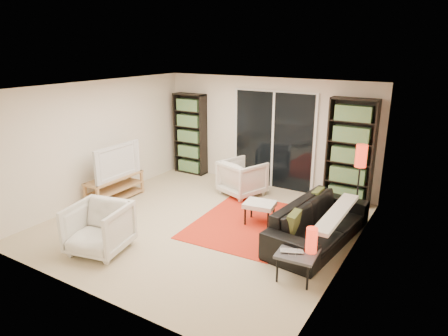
{
  "coord_description": "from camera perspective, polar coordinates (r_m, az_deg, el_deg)",
  "views": [
    {
      "loc": [
        3.7,
        -5.37,
        3.06
      ],
      "look_at": [
        0.25,
        0.3,
        1.0
      ],
      "focal_mm": 32.0,
      "sensor_mm": 36.0,
      "label": 1
    }
  ],
  "objects": [
    {
      "name": "sliding_door",
      "position": [
        8.81,
        7.06,
        3.92
      ],
      "size": [
        1.92,
        0.08,
        2.16
      ],
      "color": "white",
      "rests_on": "ground"
    },
    {
      "name": "floor",
      "position": [
        7.21,
        -2.97,
        -7.92
      ],
      "size": [
        5.0,
        5.0,
        0.0
      ],
      "primitive_type": "plane",
      "color": "beige",
      "rests_on": "ground"
    },
    {
      "name": "tv_stand",
      "position": [
        8.45,
        -15.3,
        -2.74
      ],
      "size": [
        0.41,
        1.29,
        0.5
      ],
      "color": "tan",
      "rests_on": "floor"
    },
    {
      "name": "armchair_front",
      "position": [
        6.42,
        -17.46,
        -8.23
      ],
      "size": [
        0.98,
        1.0,
        0.77
      ],
      "primitive_type": "imported",
      "rotation": [
        0.0,
        0.0,
        0.21
      ],
      "color": "silver",
      "rests_on": "floor"
    },
    {
      "name": "rug",
      "position": [
        7.24,
        3.37,
        -7.74
      ],
      "size": [
        1.84,
        2.41,
        0.01
      ],
      "primitive_type": "cube",
      "rotation": [
        0.0,
        0.0,
        0.06
      ],
      "color": "red",
      "rests_on": "floor"
    },
    {
      "name": "table_lamp",
      "position": [
        5.51,
        12.4,
        -10.04
      ],
      "size": [
        0.15,
        0.15,
        0.35
      ],
      "primitive_type": "cylinder",
      "color": "red",
      "rests_on": "side_table"
    },
    {
      "name": "wall_left",
      "position": [
        8.41,
        -17.37,
        3.67
      ],
      "size": [
        0.02,
        5.0,
        2.4
      ],
      "primitive_type": "cube",
      "color": "#F1E5CF",
      "rests_on": "ground"
    },
    {
      "name": "side_table",
      "position": [
        5.57,
        10.45,
        -12.07
      ],
      "size": [
        0.56,
        0.56,
        0.4
      ],
      "color": "#404145",
      "rests_on": "floor"
    },
    {
      "name": "sofa",
      "position": [
        6.63,
        13.43,
        -7.62
      ],
      "size": [
        1.12,
        2.31,
        0.65
      ],
      "primitive_type": "imported",
      "rotation": [
        0.0,
        0.0,
        1.46
      ],
      "color": "black",
      "rests_on": "floor"
    },
    {
      "name": "armchair_back",
      "position": [
        8.42,
        2.64,
        -1.39
      ],
      "size": [
        1.03,
        1.04,
        0.75
      ],
      "primitive_type": "imported",
      "rotation": [
        0.0,
        0.0,
        2.8
      ],
      "color": "silver",
      "rests_on": "floor"
    },
    {
      "name": "ceiling",
      "position": [
        6.56,
        -3.3,
        11.43
      ],
      "size": [
        5.0,
        5.0,
        0.02
      ],
      "primitive_type": "cube",
      "color": "white",
      "rests_on": "wall_back"
    },
    {
      "name": "bookshelf_left",
      "position": [
        9.78,
        -4.85,
        4.86
      ],
      "size": [
        0.8,
        0.3,
        1.95
      ],
      "color": "black",
      "rests_on": "ground"
    },
    {
      "name": "ottoman",
      "position": [
        7.1,
        5.13,
        -5.34
      ],
      "size": [
        0.58,
        0.5,
        0.4
      ],
      "color": "silver",
      "rests_on": "floor"
    },
    {
      "name": "wall_back",
      "position": [
        8.9,
        6.02,
        5.07
      ],
      "size": [
        5.0,
        0.02,
        2.4
      ],
      "primitive_type": "cube",
      "color": "#F1E5CF",
      "rests_on": "ground"
    },
    {
      "name": "tv",
      "position": [
        8.26,
        -15.52,
        0.99
      ],
      "size": [
        0.16,
        1.17,
        0.68
      ],
      "primitive_type": "imported",
      "rotation": [
        0.0,
        0.0,
        1.58
      ],
      "color": "black",
      "rests_on": "tv_stand"
    },
    {
      "name": "bookshelf_right",
      "position": [
        8.16,
        17.59,
        2.16
      ],
      "size": [
        0.9,
        0.3,
        2.1
      ],
      "color": "black",
      "rests_on": "ground"
    },
    {
      "name": "floor_lamp",
      "position": [
        7.23,
        18.9,
        0.57
      ],
      "size": [
        0.22,
        0.22,
        1.44
      ],
      "color": "black",
      "rests_on": "floor"
    },
    {
      "name": "laptop",
      "position": [
        5.49,
        9.66,
        -11.87
      ],
      "size": [
        0.36,
        0.31,
        0.02
      ],
      "primitive_type": "imported",
      "rotation": [
        0.0,
        0.0,
        0.42
      ],
      "color": "silver",
      "rests_on": "side_table"
    },
    {
      "name": "wall_right",
      "position": [
        5.81,
        17.72,
        -2.27
      ],
      "size": [
        0.02,
        5.0,
        2.4
      ],
      "primitive_type": "cube",
      "color": "#F1E5CF",
      "rests_on": "ground"
    },
    {
      "name": "wall_front",
      "position": [
        5.04,
        -19.42,
        -5.45
      ],
      "size": [
        5.0,
        0.02,
        2.4
      ],
      "primitive_type": "cube",
      "color": "#F1E5CF",
      "rests_on": "ground"
    }
  ]
}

